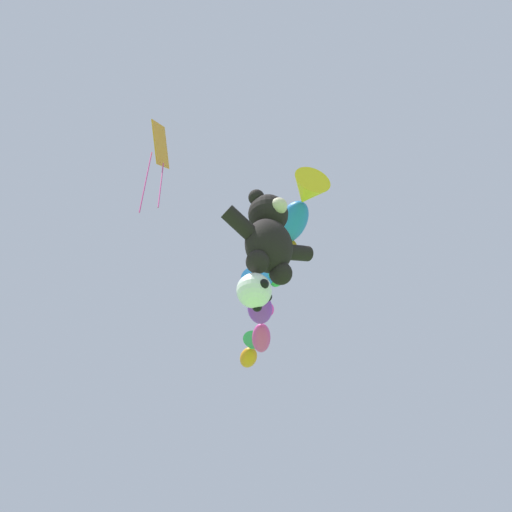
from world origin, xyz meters
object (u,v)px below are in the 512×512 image
object	(u,v)px
fish_kite_cobalt	(300,207)
fish_kite_magenta	(261,328)
fish_kite_tangerine	(250,351)
diamond_kite	(160,149)
soccer_ball_kite	(254,291)
fish_kite_emerald	(280,263)
fish_kite_violet	(259,297)
teddy_bear_kite	(269,235)

from	to	relation	value
fish_kite_cobalt	fish_kite_magenta	distance (m)	5.38
fish_kite_tangerine	diamond_kite	size ratio (longest dim) A/B	0.55
fish_kite_tangerine	soccer_ball_kite	bearing A→B (deg)	-124.98
fish_kite_emerald	fish_kite_tangerine	xyz separation A→B (m)	(2.43, 4.88, 0.54)
fish_kite_cobalt	fish_kite_violet	world-z (taller)	fish_kite_cobalt
fish_kite_violet	fish_kite_magenta	size ratio (longest dim) A/B	0.95
fish_kite_cobalt	fish_kite_emerald	xyz separation A→B (m)	(0.74, 1.80, -0.33)
fish_kite_magenta	fish_kite_violet	bearing A→B (deg)	-128.93
fish_kite_magenta	diamond_kite	world-z (taller)	diamond_kite
fish_kite_cobalt	fish_kite_violet	bearing A→B (deg)	71.85
soccer_ball_kite	fish_kite_magenta	xyz separation A→B (m)	(4.30, 5.53, 4.16)
fish_kite_magenta	diamond_kite	distance (m)	7.53
fish_kite_emerald	diamond_kite	size ratio (longest dim) A/B	0.55
soccer_ball_kite	fish_kite_emerald	bearing A→B (deg)	42.29
fish_kite_violet	fish_kite_tangerine	world-z (taller)	fish_kite_tangerine
soccer_ball_kite	fish_kite_emerald	xyz separation A→B (m)	(2.73, 2.48, 4.01)
fish_kite_cobalt	diamond_kite	bearing A→B (deg)	170.41
soccer_ball_kite	fish_kite_emerald	size ratio (longest dim) A/B	0.41
teddy_bear_kite	fish_kite_magenta	bearing A→B (deg)	54.68
fish_kite_emerald	diamond_kite	distance (m)	4.84
soccer_ball_kite	teddy_bear_kite	bearing A→B (deg)	-20.14
soccer_ball_kite	fish_kite_cobalt	size ratio (longest dim) A/B	0.31
soccer_ball_kite	fish_kite_tangerine	xyz separation A→B (m)	(5.15, 7.36, 4.56)
fish_kite_violet	diamond_kite	world-z (taller)	diamond_kite
soccer_ball_kite	diamond_kite	world-z (taller)	diamond_kite
fish_kite_cobalt	fish_kite_magenta	world-z (taller)	fish_kite_cobalt
teddy_bear_kite	diamond_kite	world-z (taller)	diamond_kite
teddy_bear_kite	fish_kite_violet	distance (m)	5.50
teddy_bear_kite	fish_kite_violet	size ratio (longest dim) A/B	1.07
fish_kite_cobalt	soccer_ball_kite	bearing A→B (deg)	-161.12
fish_kite_emerald	fish_kite_magenta	distance (m)	3.44
teddy_bear_kite	fish_kite_emerald	size ratio (longest dim) A/B	1.28
fish_kite_cobalt	fish_kite_tangerine	xyz separation A→B (m)	(3.16, 6.68, 0.21)
teddy_bear_kite	diamond_kite	distance (m)	3.93
fish_kite_violet	fish_kite_cobalt	bearing A→B (deg)	-108.15
soccer_ball_kite	fish_kite_magenta	distance (m)	8.15
fish_kite_cobalt	fish_kite_emerald	world-z (taller)	fish_kite_cobalt
fish_kite_emerald	fish_kite_violet	distance (m)	1.60
fish_kite_cobalt	diamond_kite	world-z (taller)	diamond_kite
teddy_bear_kite	fish_kite_cobalt	xyz separation A→B (m)	(1.69, 0.79, 2.71)
teddy_bear_kite	diamond_kite	size ratio (longest dim) A/B	0.70
fish_kite_magenta	fish_kite_tangerine	size ratio (longest dim) A/B	1.26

